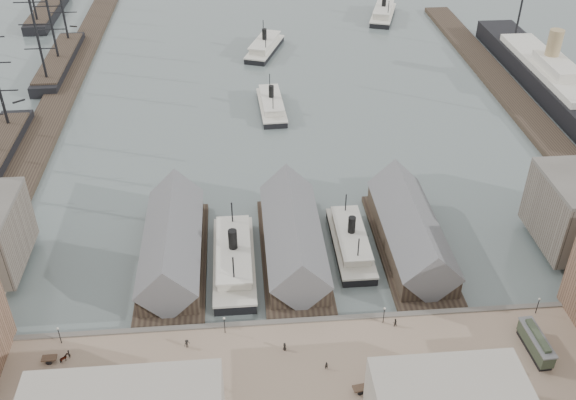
{
  "coord_description": "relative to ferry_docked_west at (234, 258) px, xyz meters",
  "views": [
    {
      "loc": [
        -10.52,
        -92.68,
        90.23
      ],
      "look_at": [
        0.0,
        30.0,
        6.0
      ],
      "focal_mm": 40.0,
      "sensor_mm": 36.0,
      "label": 1
    }
  ],
  "objects": [
    {
      "name": "lamp_post_far_e",
      "position": [
        58.0,
        -21.06,
        2.26
      ],
      "size": [
        0.44,
        0.44,
        3.92
      ],
      "color": "black",
      "rests_on": "quay"
    },
    {
      "name": "ferry_docked_west",
      "position": [
        0.0,
        0.0,
        0.0
      ],
      "size": [
        8.79,
        29.31,
        10.47
      ],
      "color": "black",
      "rests_on": "ground"
    },
    {
      "name": "lamp_post_near_w",
      "position": [
        -2.0,
        -21.06,
        2.26
      ],
      "size": [
        0.44,
        0.44,
        3.92
      ],
      "color": "black",
      "rests_on": "quay"
    },
    {
      "name": "ferry_open_near",
      "position": [
        12.87,
        74.71,
        -0.37
      ],
      "size": [
        8.44,
        25.11,
        8.87
      ],
      "rotation": [
        0.0,
        0.0,
        0.04
      ],
      "color": "black",
      "rests_on": "ground"
    },
    {
      "name": "ferry_open_mid",
      "position": [
        13.46,
        123.78,
        -0.21
      ],
      "size": [
        16.64,
        27.94,
        9.57
      ],
      "rotation": [
        0.0,
        0.0,
        -0.35
      ],
      "color": "black",
      "rests_on": "ground"
    },
    {
      "name": "west_wharf",
      "position": [
        -55.0,
        85.94,
        -1.65
      ],
      "size": [
        10.0,
        220.0,
        1.6
      ],
      "primitive_type": "cube",
      "color": "#2D231C",
      "rests_on": "ground"
    },
    {
      "name": "seawall",
      "position": [
        13.0,
        -19.26,
        -1.3
      ],
      "size": [
        180.0,
        1.2,
        2.3
      ],
      "primitive_type": "cube",
      "color": "#59544C",
      "rests_on": "ground"
    },
    {
      "name": "sailing_ship_far",
      "position": [
        -76.92,
        174.14,
        0.3
      ],
      "size": [
        9.27,
        51.48,
        38.09
      ],
      "color": "black",
      "rests_on": "ground"
    },
    {
      "name": "ferry_open_far",
      "position": [
        65.79,
        158.3,
        -0.1
      ],
      "size": [
        16.69,
        29.28,
        10.02
      ],
      "rotation": [
        0.0,
        0.0,
        -0.31
      ],
      "color": "black",
      "rests_on": "ground"
    },
    {
      "name": "pedestrian_2",
      "position": [
        -8.88,
        -24.11,
        0.46
      ],
      "size": [
        1.35,
        1.25,
        1.82
      ],
      "primitive_type": "imported",
      "rotation": [
        0.0,
        0.0,
        0.65
      ],
      "color": "black",
      "rests_on": "quay"
    },
    {
      "name": "quay",
      "position": [
        13.0,
        -34.06,
        -1.45
      ],
      "size": [
        180.0,
        30.0,
        2.0
      ],
      "primitive_type": "cube",
      "color": "#89715C",
      "rests_on": "ground"
    },
    {
      "name": "horse_cart_left",
      "position": [
        -31.23,
        -25.56,
        0.35
      ],
      "size": [
        4.63,
        1.54,
        1.58
      ],
      "rotation": [
        0.0,
        0.0,
        1.59
      ],
      "color": "black",
      "rests_on": "quay"
    },
    {
      "name": "pedestrian_7",
      "position": [
        48.54,
        -34.76,
        0.44
      ],
      "size": [
        1.28,
        1.28,
        1.78
      ],
      "primitive_type": "imported",
      "rotation": [
        0.0,
        0.0,
        0.79
      ],
      "color": "black",
      "rests_on": "quay"
    },
    {
      "name": "sailing_ship_mid",
      "position": [
        -60.23,
        115.44,
        0.19
      ],
      "size": [
        8.99,
        51.96,
        36.97
      ],
      "color": "black",
      "rests_on": "ground"
    },
    {
      "name": "pedestrian_8",
      "position": [
        53.22,
        -24.49,
        0.34
      ],
      "size": [
        0.85,
        0.99,
        1.59
      ],
      "primitive_type": "imported",
      "rotation": [
        0.0,
        0.0,
        0.97
      ],
      "color": "black",
      "rests_on": "quay"
    },
    {
      "name": "pedestrian_4",
      "position": [
        8.76,
        -26.26,
        0.4
      ],
      "size": [
        0.87,
        0.99,
        1.7
      ],
      "primitive_type": "imported",
      "rotation": [
        0.0,
        0.0,
        2.07
      ],
      "color": "black",
      "rests_on": "quay"
    },
    {
      "name": "ferry_shed_east",
      "position": [
        39.0,
        2.82,
        2.19
      ],
      "size": [
        14.0,
        42.0,
        12.6
      ],
      "color": "#2D231C",
      "rests_on": "ground"
    },
    {
      "name": "lamp_post_near_e",
      "position": [
        28.0,
        -21.06,
        2.26
      ],
      "size": [
        0.44,
        0.44,
        3.92
      ],
      "color": "black",
      "rests_on": "quay"
    },
    {
      "name": "horse_cart_center",
      "position": [
        -4.45,
        -33.95,
        0.38
      ],
      "size": [
        5.02,
        2.39,
        1.66
      ],
      "rotation": [
        0.0,
        0.0,
        1.32
      ],
      "color": "black",
      "rests_on": "quay"
    },
    {
      "name": "ocean_steamer",
      "position": [
        105.0,
        83.62,
        1.83
      ],
      "size": [
        13.62,
        99.55,
        19.91
      ],
      "color": "black",
      "rests_on": "ground"
    },
    {
      "name": "east_wharf",
      "position": [
        91.0,
        75.94,
        -1.65
      ],
      "size": [
        10.0,
        180.0,
        1.6
      ],
      "primitive_type": "cube",
      "color": "#2D231C",
      "rests_on": "ground"
    },
    {
      "name": "pedestrian_6",
      "position": [
        30.02,
        -22.06,
        0.4
      ],
      "size": [
        0.94,
        0.79,
        1.71
      ],
      "primitive_type": "imported",
      "rotation": [
        0.0,
        0.0,
        3.34
      ],
      "color": "black",
      "rests_on": "quay"
    },
    {
      "name": "pedestrian_1",
      "position": [
        -25.68,
        -34.83,
        0.45
      ],
      "size": [
        0.89,
        0.7,
        1.81
      ],
      "primitive_type": "imported",
      "rotation": [
        0.0,
        0.0,
        3.12
      ],
      "color": "black",
      "rests_on": "quay"
    },
    {
      "name": "lamp_post_far_w",
      "position": [
        -32.0,
        -21.06,
        2.26
      ],
      "size": [
        0.44,
        0.44,
        3.92
      ],
      "color": "black",
      "rests_on": "quay"
    },
    {
      "name": "pedestrian_5",
      "position": [
        15.73,
        -31.3,
        0.34
      ],
      "size": [
        0.6,
        0.45,
        1.59
      ],
      "primitive_type": "imported",
      "rotation": [
        0.0,
        0.0,
        0.05
      ],
      "color": "black",
      "rests_on": "quay"
    },
    {
      "name": "ground",
      "position": [
        13.0,
        -14.06,
        -2.45
      ],
      "size": [
        900.0,
        900.0,
        0.0
      ],
      "primitive_type": "plane",
      "color": "#525F5E",
      "rests_on": "ground"
    },
    {
      "name": "pedestrian_0",
      "position": [
        -29.83,
        -24.77,
        0.45
      ],
      "size": [
        0.73,
        0.8,
        1.81
      ],
      "primitive_type": "imported",
      "rotation": [
        0.0,
        0.0,
        5.18
      ],
      "color": "black",
      "rests_on": "quay"
    },
    {
      "name": "ferry_shed_center",
      "position": [
        13.0,
        2.82,
        2.19
      ],
      "size": [
        14.0,
        42.0,
        12.6
      ],
      "color": "#2D231C",
      "rests_on": "ground"
    },
    {
      "name": "horse_cart_right",
      "position": [
        22.57,
        -37.01,
        0.31
      ],
      "size": [
        4.69,
        2.12,
        1.46
      ],
      "rotation": [
        0.0,
        0.0,
        1.72
      ],
      "color": "black",
      "rests_on": "quay"
    },
    {
      "name": "tram",
      "position": [
        53.75,
        -30.39,
        1.42
      ],
      "size": [
        3.19,
        10.41,
        3.66
      ],
      "rotation": [
        0.0,
        0.0,
        0.05
      ],
      "color": "black",
      "rests_on": "quay"
    },
    {
      "name": "ferry_shed_west",
      "position": [
        -13.0,
        2.82,
        2.19
      ],
      "size": [
        14.0,
        42.0,
        12.6
      ],
      "color": "#2D231C",
      "rests_on": "ground"
    },
    {
      "name": "ferry_docked_east",
      "position": [
        26.0,
        4.2,
        -0.31
      ],
      "size": [
        7.69,
        25.62,
        9.15
      ],
      "color": "black",
      "rests_on": "ground"
    }
  ]
}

